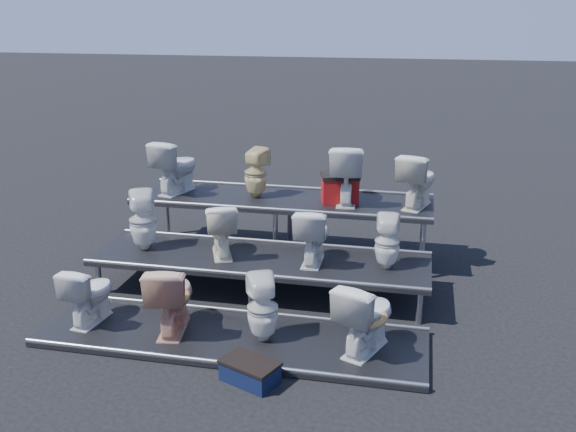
% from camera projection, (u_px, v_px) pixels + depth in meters
% --- Properties ---
extents(ground, '(80.00, 80.00, 0.00)m').
position_uv_depth(ground, '(261.00, 291.00, 8.17)').
color(ground, black).
rests_on(ground, ground).
extents(tier_front, '(4.20, 1.20, 0.06)m').
position_uv_depth(tier_front, '(232.00, 338.00, 6.96)').
color(tier_front, black).
rests_on(tier_front, ground).
extents(tier_mid, '(4.20, 1.20, 0.46)m').
position_uv_depth(tier_mid, '(261.00, 275.00, 8.10)').
color(tier_mid, black).
rests_on(tier_mid, ground).
extents(tier_back, '(4.20, 1.20, 0.86)m').
position_uv_depth(tier_back, '(283.00, 227.00, 9.25)').
color(tier_back, black).
rests_on(tier_back, ground).
extents(toilet_0, '(0.45, 0.71, 0.68)m').
position_uv_depth(toilet_0, '(89.00, 293.00, 7.17)').
color(toilet_0, silver).
rests_on(toilet_0, tier_front).
extents(toilet_1, '(0.56, 0.84, 0.80)m').
position_uv_depth(toilet_1, '(171.00, 297.00, 6.96)').
color(toilet_1, tan).
rests_on(toilet_1, tier_front).
extents(toilet_2, '(0.44, 0.44, 0.73)m').
position_uv_depth(toilet_2, '(263.00, 308.00, 6.76)').
color(toilet_2, silver).
rests_on(toilet_2, tier_front).
extents(toilet_3, '(0.70, 0.87, 0.78)m').
position_uv_depth(toilet_3, '(366.00, 316.00, 6.54)').
color(toilet_3, silver).
rests_on(toilet_3, tier_front).
extents(toilet_4, '(0.46, 0.47, 0.77)m').
position_uv_depth(toilet_4, '(143.00, 220.00, 8.22)').
color(toilet_4, silver).
rests_on(toilet_4, tier_mid).
extents(toilet_5, '(0.61, 0.78, 0.70)m').
position_uv_depth(toilet_5, '(221.00, 229.00, 8.02)').
color(toilet_5, silver).
rests_on(toilet_5, tier_mid).
extents(toilet_6, '(0.40, 0.70, 0.71)m').
position_uv_depth(toilet_6, '(313.00, 235.00, 7.79)').
color(toilet_6, silver).
rests_on(toilet_6, tier_mid).
extents(toilet_7, '(0.31, 0.32, 0.66)m').
position_uv_depth(toilet_7, '(387.00, 242.00, 7.62)').
color(toilet_7, silver).
rests_on(toilet_7, tier_mid).
extents(toilet_8, '(0.63, 0.85, 0.78)m').
position_uv_depth(toilet_8, '(176.00, 166.00, 9.31)').
color(toilet_8, silver).
rests_on(toilet_8, tier_back).
extents(toilet_9, '(0.41, 0.42, 0.71)m').
position_uv_depth(toilet_9, '(256.00, 173.00, 9.08)').
color(toilet_9, '#D6C388').
rests_on(toilet_9, tier_back).
extents(toilet_10, '(0.53, 0.84, 0.82)m').
position_uv_depth(toilet_10, '(346.00, 173.00, 8.81)').
color(toilet_10, silver).
rests_on(toilet_10, tier_back).
extents(toilet_11, '(0.62, 0.83, 0.75)m').
position_uv_depth(toilet_11, '(418.00, 180.00, 8.63)').
color(toilet_11, silver).
rests_on(toilet_11, tier_back).
extents(red_crate, '(0.57, 0.50, 0.35)m').
position_uv_depth(red_crate, '(340.00, 190.00, 8.89)').
color(red_crate, maroon).
rests_on(red_crate, tier_back).
extents(step_stool, '(0.61, 0.50, 0.19)m').
position_uv_depth(step_stool, '(250.00, 373.00, 6.17)').
color(step_stool, black).
rests_on(step_stool, ground).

